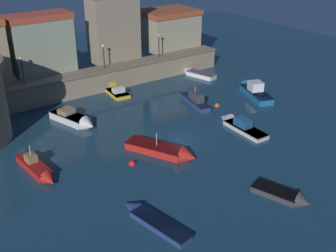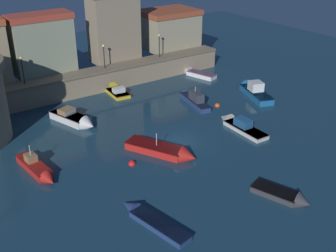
# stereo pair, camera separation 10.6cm
# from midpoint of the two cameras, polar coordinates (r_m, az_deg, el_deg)

# --- Properties ---
(ground_plane) EXTENTS (97.07, 97.07, 0.00)m
(ground_plane) POSITION_cam_midpoint_polar(r_m,az_deg,el_deg) (41.30, 1.59, -2.11)
(ground_plane) COLOR #19384C
(quay_wall) EXTENTS (36.63, 2.64, 2.77)m
(quay_wall) POSITION_cam_midpoint_polar(r_m,az_deg,el_deg) (54.46, -9.38, 6.28)
(quay_wall) COLOR gray
(quay_wall) RESTS_ON ground
(old_town_backdrop) EXTENTS (32.98, 6.19, 9.17)m
(old_town_backdrop) POSITION_cam_midpoint_polar(r_m,az_deg,el_deg) (56.45, -10.82, 11.94)
(old_town_backdrop) COLOR #9E8A68
(old_town_backdrop) RESTS_ON ground
(quay_lamp_0) EXTENTS (0.32, 0.32, 3.20)m
(quay_lamp_0) POSITION_cam_midpoint_polar(r_m,az_deg,el_deg) (50.29, -19.35, 7.72)
(quay_lamp_0) COLOR black
(quay_lamp_0) RESTS_ON quay_wall
(quay_lamp_1) EXTENTS (0.32, 0.32, 3.01)m
(quay_lamp_1) POSITION_cam_midpoint_polar(r_m,az_deg,el_deg) (53.77, -8.83, 9.89)
(quay_lamp_1) COLOR black
(quay_lamp_1) RESTS_ON quay_wall
(quay_lamp_2) EXTENTS (0.32, 0.32, 3.15)m
(quay_lamp_2) POSITION_cam_midpoint_polar(r_m,az_deg,el_deg) (57.78, -1.31, 11.39)
(quay_lamp_2) COLOR black
(quay_lamp_2) RESTS_ON quay_wall
(moored_boat_0) EXTENTS (2.53, 7.08, 2.51)m
(moored_boat_0) POSITION_cam_midpoint_polar(r_m,az_deg,el_deg) (50.09, 3.26, 3.78)
(moored_boat_0) COLOR navy
(moored_boat_0) RESTS_ON ground
(moored_boat_1) EXTENTS (2.92, 4.88, 1.50)m
(moored_boat_1) POSITION_cam_midpoint_polar(r_m,az_deg,el_deg) (34.26, 15.78, -9.17)
(moored_boat_1) COLOR #333338
(moored_boat_1) RESTS_ON ground
(moored_boat_2) EXTENTS (4.89, 7.06, 2.49)m
(moored_boat_2) POSITION_cam_midpoint_polar(r_m,az_deg,el_deg) (38.80, -0.30, -3.41)
(moored_boat_2) COLOR red
(moored_boat_2) RESTS_ON ground
(moored_boat_3) EXTENTS (2.45, 6.55, 1.18)m
(moored_boat_3) POSITION_cam_midpoint_polar(r_m,az_deg,el_deg) (30.89, -2.70, -12.45)
(moored_boat_3) COLOR navy
(moored_boat_3) RESTS_ON ground
(moored_boat_4) EXTENTS (2.92, 5.53, 1.45)m
(moored_boat_4) POSITION_cam_midpoint_polar(r_m,az_deg,el_deg) (59.47, 3.75, 7.19)
(moored_boat_4) COLOR white
(moored_boat_4) RESTS_ON ground
(moored_boat_7) EXTENTS (1.88, 6.02, 2.55)m
(moored_boat_7) POSITION_cam_midpoint_polar(r_m,az_deg,el_deg) (37.70, -17.38, -5.62)
(moored_boat_7) COLOR red
(moored_boat_7) RESTS_ON ground
(moored_boat_8) EXTENTS (3.51, 6.31, 1.81)m
(moored_boat_8) POSITION_cam_midpoint_polar(r_m,az_deg,el_deg) (45.84, -12.59, 0.90)
(moored_boat_8) COLOR silver
(moored_boat_8) RESTS_ON ground
(moored_boat_9) EXTENTS (1.86, 6.60, 1.83)m
(moored_boat_9) POSITION_cam_midpoint_polar(r_m,az_deg,el_deg) (44.55, 9.40, 0.24)
(moored_boat_9) COLOR silver
(moored_boat_9) RESTS_ON ground
(moored_boat_10) EXTENTS (2.25, 4.73, 1.79)m
(moored_boat_10) POSITION_cam_midpoint_polar(r_m,az_deg,el_deg) (53.52, -7.32, 4.82)
(moored_boat_10) COLOR gold
(moored_boat_10) RESTS_ON ground
(moored_boat_11) EXTENTS (4.21, 7.47, 2.38)m
(moored_boat_11) POSITION_cam_midpoint_polar(r_m,az_deg,el_deg) (53.50, 11.39, 4.81)
(moored_boat_11) COLOR #195689
(moored_boat_11) RESTS_ON ground
(mooring_buoy_0) EXTENTS (0.69, 0.69, 0.69)m
(mooring_buoy_0) POSITION_cam_midpoint_polar(r_m,az_deg,el_deg) (37.68, -4.98, -5.20)
(mooring_buoy_0) COLOR red
(mooring_buoy_0) RESTS_ON ground
(mooring_buoy_1) EXTENTS (0.65, 0.65, 0.65)m
(mooring_buoy_1) POSITION_cam_midpoint_polar(r_m,az_deg,el_deg) (49.65, 6.64, 2.75)
(mooring_buoy_1) COLOR #EA4C19
(mooring_buoy_1) RESTS_ON ground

